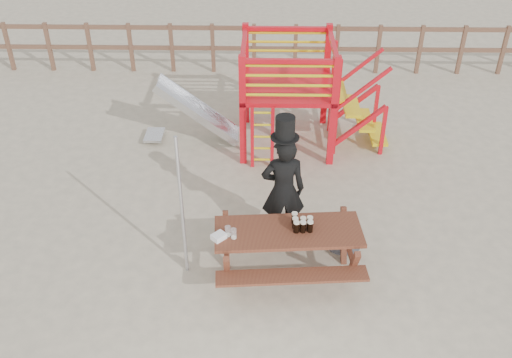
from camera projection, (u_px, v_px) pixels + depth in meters
name	position (u px, v px, depth m)	size (l,w,h in m)	color
ground	(277.00, 265.00, 8.32)	(60.00, 60.00, 0.00)	#C2B597
back_fence	(275.00, 43.00, 13.71)	(15.09, 0.09, 1.20)	brown
playground_fort	(283.00, 92.00, 10.69)	(4.71, 1.84, 2.10)	red
picnic_table	(288.00, 246.00, 7.91)	(2.11, 1.54, 0.78)	brown
man_with_hat	(283.00, 188.00, 8.31)	(0.68, 0.48, 2.10)	black
metal_pole	(182.00, 209.00, 7.61)	(0.05, 0.05, 2.21)	#B2B2B7
parasol_base	(343.00, 240.00, 8.67)	(0.55, 0.55, 0.23)	#37373C
paper_bag	(219.00, 237.00, 7.58)	(0.18, 0.14, 0.08)	white
stout_pints	(302.00, 224.00, 7.73)	(0.29, 0.28, 0.17)	black
empty_glasses	(231.00, 233.00, 7.60)	(0.16, 0.13, 0.15)	silver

